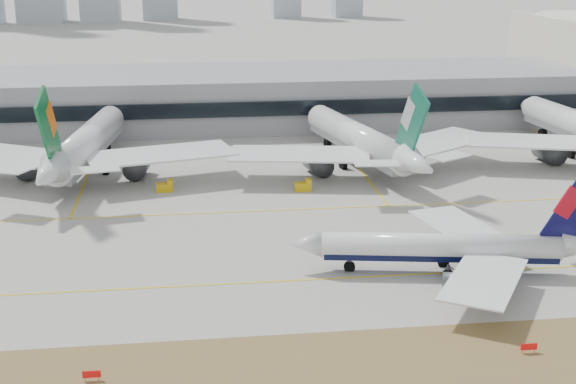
{
  "coord_description": "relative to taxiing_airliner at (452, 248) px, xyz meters",
  "views": [
    {
      "loc": [
        -8.2,
        -120.36,
        50.57
      ],
      "look_at": [
        9.28,
        18.0,
        7.5
      ],
      "focal_mm": 50.0,
      "sensor_mm": 36.0,
      "label": 1
    }
  ],
  "objects": [
    {
      "name": "taxiing_airliner",
      "position": [
        0.0,
        0.0,
        0.0
      ],
      "size": [
        52.0,
        44.7,
        17.54
      ],
      "rotation": [
        0.0,
        0.0,
        2.97
      ],
      "color": "white",
      "rests_on": "ground"
    },
    {
      "name": "ground",
      "position": [
        -32.82,
        5.07,
        -4.23
      ],
      "size": [
        3000.0,
        3000.0,
        0.0
      ],
      "primitive_type": "plane",
      "color": "#A09D96",
      "rests_on": "ground"
    },
    {
      "name": "hold_sign_right",
      "position": [
        1.56,
        -26.93,
        -3.35
      ],
      "size": [
        2.2,
        0.15,
        1.35
      ],
      "color": "red",
      "rests_on": "ground"
    },
    {
      "name": "terminal",
      "position": [
        -32.82,
        119.9,
        3.27
      ],
      "size": [
        280.0,
        43.1,
        15.0
      ],
      "color": "gray",
      "rests_on": "ground"
    },
    {
      "name": "widebody_cathay",
      "position": [
        -0.92,
        63.89,
        2.28
      ],
      "size": [
        67.16,
        66.78,
        24.5
      ],
      "rotation": [
        0.0,
        0.0,
        1.79
      ],
      "color": "white",
      "rests_on": "ground"
    },
    {
      "name": "widebody_eva",
      "position": [
        -64.81,
        65.82,
        2.55
      ],
      "size": [
        70.97,
        69.99,
        25.51
      ],
      "rotation": [
        0.0,
        0.0,
        1.44
      ],
      "color": "white",
      "rests_on": "ground"
    },
    {
      "name": "hold_sign_left",
      "position": [
        -53.84,
        -26.93,
        -3.35
      ],
      "size": [
        2.2,
        0.15,
        1.35
      ],
      "color": "red",
      "rests_on": "ground"
    },
    {
      "name": "gse_b",
      "position": [
        -46.51,
        50.87,
        -3.18
      ],
      "size": [
        3.55,
        2.0,
        2.6
      ],
      "color": "#D9A60B",
      "rests_on": "ground"
    },
    {
      "name": "gse_c",
      "position": [
        -17.06,
        47.7,
        -3.18
      ],
      "size": [
        3.55,
        2.0,
        2.6
      ],
      "color": "#D9A60B",
      "rests_on": "ground"
    }
  ]
}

